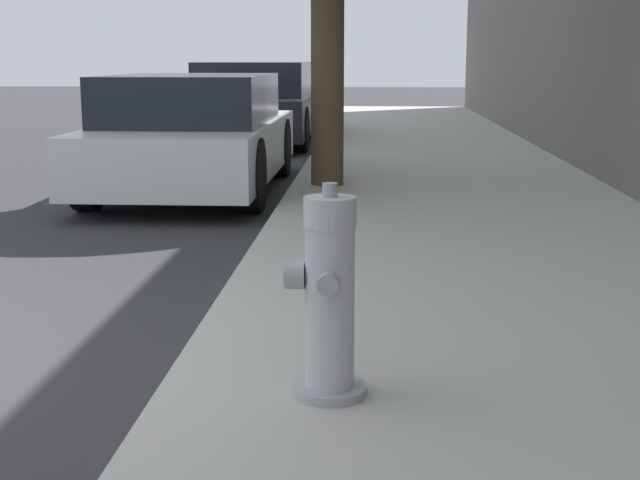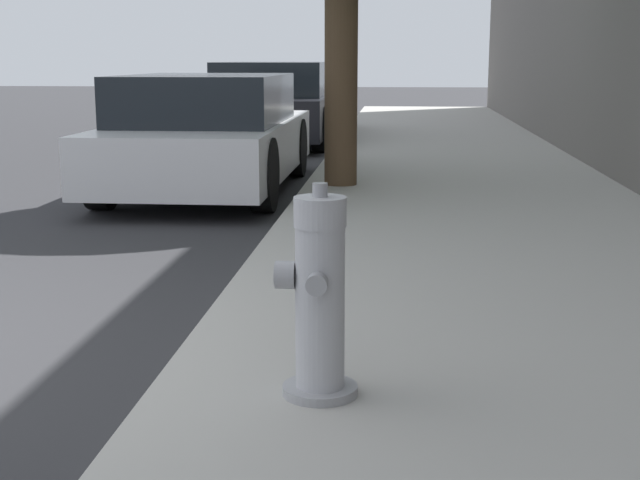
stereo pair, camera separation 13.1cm
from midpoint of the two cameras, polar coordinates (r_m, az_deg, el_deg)
sidewalk_slab at (r=3.87m, az=13.85°, el=-8.84°), size 3.18×40.00×0.15m
fire_hydrant at (r=3.32m, az=-0.57°, el=-3.87°), size 0.31×0.31×0.81m
parked_car_near at (r=9.50m, az=-8.44°, el=6.69°), size 1.74×4.10×1.23m
parked_car_mid at (r=14.80m, az=-4.35°, el=8.66°), size 1.88×4.20×1.33m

